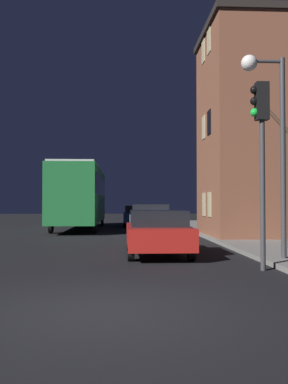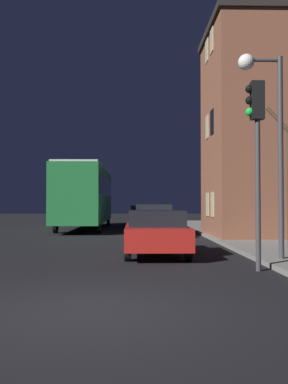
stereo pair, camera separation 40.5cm
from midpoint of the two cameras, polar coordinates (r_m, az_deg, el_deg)
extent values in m
plane|color=black|center=(6.60, -7.54, -15.33)|extent=(120.00, 120.00, 0.00)
cube|color=brown|center=(20.58, 12.99, 7.55)|extent=(3.77, 5.33, 9.37)
cube|color=black|center=(21.87, 12.90, 20.16)|extent=(4.01, 5.57, 0.30)
cube|color=beige|center=(19.24, 8.11, -1.66)|extent=(0.03, 0.70, 1.10)
cube|color=beige|center=(20.54, 7.41, -1.66)|extent=(0.03, 0.70, 1.10)
cube|color=black|center=(19.58, 8.07, 9.18)|extent=(0.03, 0.70, 1.10)
cube|color=beige|center=(20.86, 7.38, 8.52)|extent=(0.03, 0.70, 1.10)
cube|color=beige|center=(20.59, 8.03, 19.31)|extent=(0.03, 0.70, 1.10)
cube|color=beige|center=(21.81, 7.34, 18.09)|extent=(0.03, 0.70, 1.10)
cylinder|color=#38383A|center=(11.94, 17.12, 4.44)|extent=(0.14, 0.14, 5.35)
cylinder|color=#38383A|center=(12.33, 14.97, 16.48)|extent=(0.90, 0.09, 0.09)
sphere|color=white|center=(12.19, 12.87, 16.43)|extent=(0.43, 0.43, 0.43)
cylinder|color=#38383A|center=(10.39, 14.46, -0.39)|extent=(0.12, 0.12, 3.55)
cube|color=black|center=(10.67, 14.38, 11.64)|extent=(0.30, 0.24, 0.90)
sphere|color=black|center=(10.68, 13.42, 13.11)|extent=(0.20, 0.20, 0.20)
sphere|color=black|center=(10.62, 13.43, 11.70)|extent=(0.20, 0.20, 0.20)
sphere|color=green|center=(10.56, 13.44, 10.27)|extent=(0.20, 0.20, 0.20)
cylinder|color=#473323|center=(14.71, 16.71, 9.05)|extent=(0.80, 0.31, 0.91)
cube|color=#1E6B33|center=(26.67, -8.91, -0.49)|extent=(2.52, 11.48, 3.16)
cube|color=black|center=(26.68, -8.91, 0.73)|extent=(2.54, 10.56, 1.14)
cube|color=#B2B2B2|center=(26.75, -8.90, 3.02)|extent=(2.39, 10.90, 0.12)
cylinder|color=black|center=(30.31, -5.98, -3.61)|extent=(0.18, 0.96, 0.96)
cylinder|color=black|center=(30.53, -10.37, -3.58)|extent=(0.18, 0.96, 0.96)
cylinder|color=black|center=(22.87, -7.00, -4.28)|extent=(0.18, 0.96, 0.96)
cylinder|color=black|center=(23.16, -12.79, -4.22)|extent=(0.18, 0.96, 0.96)
cube|color=#B21E19|center=(13.13, 0.88, -5.82)|extent=(1.83, 4.15, 0.62)
cube|color=black|center=(12.89, 0.94, -3.49)|extent=(1.61, 2.16, 0.46)
cylinder|color=black|center=(14.57, 3.80, -6.61)|extent=(0.18, 0.58, 0.58)
cylinder|color=black|center=(14.47, -2.76, -6.65)|extent=(0.18, 0.58, 0.58)
cylinder|color=black|center=(11.90, 5.32, -7.74)|extent=(0.18, 0.58, 0.58)
cylinder|color=black|center=(11.78, -2.74, -7.81)|extent=(0.18, 0.58, 0.58)
cube|color=#B7BABF|center=(20.87, 0.17, -4.03)|extent=(1.89, 4.11, 0.67)
cube|color=black|center=(20.64, 0.20, -2.40)|extent=(1.66, 2.14, 0.53)
cylinder|color=black|center=(22.27, 2.20, -4.73)|extent=(0.18, 0.68, 0.68)
cylinder|color=black|center=(22.19, -2.22, -4.74)|extent=(0.18, 0.68, 0.68)
cylinder|color=black|center=(19.62, 2.89, -5.16)|extent=(0.18, 0.68, 0.68)
cylinder|color=black|center=(19.52, -2.14, -5.18)|extent=(0.18, 0.68, 0.68)
cube|color=navy|center=(29.74, -1.37, -3.37)|extent=(1.85, 4.50, 0.64)
cube|color=black|center=(29.51, -1.36, -2.29)|extent=(1.63, 2.34, 0.49)
cylinder|color=black|center=(31.25, 0.10, -3.87)|extent=(0.18, 0.62, 0.62)
cylinder|color=black|center=(31.21, -2.98, -3.87)|extent=(0.18, 0.62, 0.62)
cylinder|color=black|center=(28.33, 0.40, -4.11)|extent=(0.18, 0.62, 0.62)
cylinder|color=black|center=(28.29, -2.99, -4.11)|extent=(0.18, 0.62, 0.62)
camera|label=1|loc=(0.20, -90.79, 0.02)|focal=40.00mm
camera|label=2|loc=(0.20, 89.21, -0.02)|focal=40.00mm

